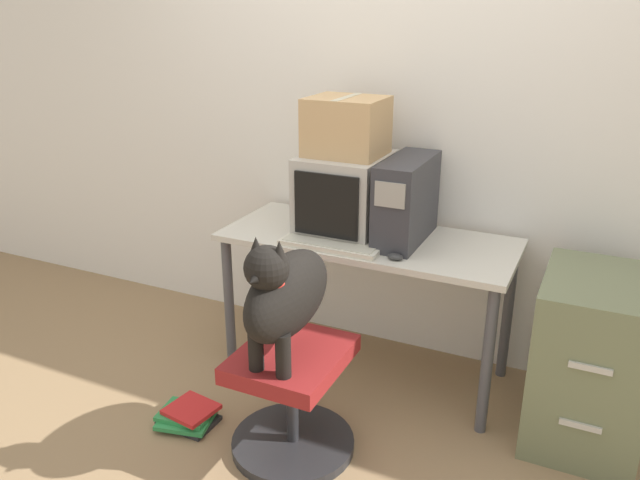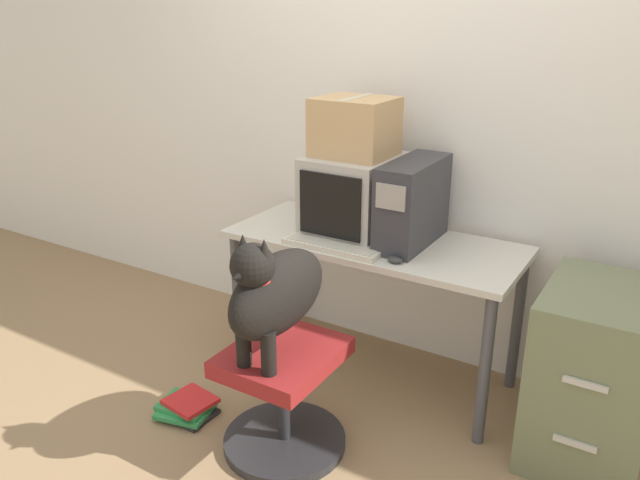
# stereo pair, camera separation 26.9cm
# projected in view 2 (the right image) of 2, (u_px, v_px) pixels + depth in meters

# --- Properties ---
(ground_plane) EXTENTS (12.00, 12.00, 0.00)m
(ground_plane) POSITION_uv_depth(u_px,v_px,m) (341.00, 400.00, 2.97)
(ground_plane) COLOR #937551
(wall_back) EXTENTS (8.00, 0.05, 2.60)m
(wall_back) POSITION_uv_depth(u_px,v_px,m) (411.00, 107.00, 3.04)
(wall_back) COLOR white
(wall_back) RESTS_ON ground_plane
(desk) EXTENTS (1.40, 0.60, 0.73)m
(desk) POSITION_uv_depth(u_px,v_px,m) (374.00, 257.00, 2.99)
(desk) COLOR beige
(desk) RESTS_ON ground_plane
(crt_monitor) EXTENTS (0.38, 0.45, 0.38)m
(crt_monitor) POSITION_uv_depth(u_px,v_px,m) (353.00, 194.00, 2.98)
(crt_monitor) COLOR #B7B2A8
(crt_monitor) RESTS_ON desk
(pc_tower) EXTENTS (0.18, 0.48, 0.39)m
(pc_tower) POSITION_uv_depth(u_px,v_px,m) (413.00, 203.00, 2.83)
(pc_tower) COLOR #333338
(pc_tower) RESTS_ON desk
(keyboard) EXTENTS (0.47, 0.15, 0.03)m
(keyboard) POSITION_uv_depth(u_px,v_px,m) (333.00, 245.00, 2.83)
(keyboard) COLOR beige
(keyboard) RESTS_ON desk
(computer_mouse) EXTENTS (0.07, 0.05, 0.03)m
(computer_mouse) POSITION_uv_depth(u_px,v_px,m) (395.00, 260.00, 2.67)
(computer_mouse) COLOR #333333
(computer_mouse) RESTS_ON desk
(office_chair) EXTENTS (0.52, 0.52, 0.47)m
(office_chair) POSITION_uv_depth(u_px,v_px,m) (284.00, 395.00, 2.58)
(office_chair) COLOR #262628
(office_chair) RESTS_ON ground_plane
(dog) EXTENTS (0.21, 0.55, 0.54)m
(dog) POSITION_uv_depth(u_px,v_px,m) (274.00, 291.00, 2.38)
(dog) COLOR black
(dog) RESTS_ON office_chair
(filing_cabinet) EXTENTS (0.44, 0.60, 0.74)m
(filing_cabinet) POSITION_uv_depth(u_px,v_px,m) (594.00, 376.00, 2.50)
(filing_cabinet) COLOR #6B7251
(filing_cabinet) RESTS_ON ground_plane
(cardboard_box) EXTENTS (0.35, 0.30, 0.27)m
(cardboard_box) POSITION_uv_depth(u_px,v_px,m) (355.00, 127.00, 2.87)
(cardboard_box) COLOR tan
(cardboard_box) RESTS_ON crt_monitor
(book_stack_floor) EXTENTS (0.27, 0.25, 0.08)m
(book_stack_floor) POSITION_uv_depth(u_px,v_px,m) (187.00, 407.00, 2.86)
(book_stack_floor) COLOR #262628
(book_stack_floor) RESTS_ON ground_plane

